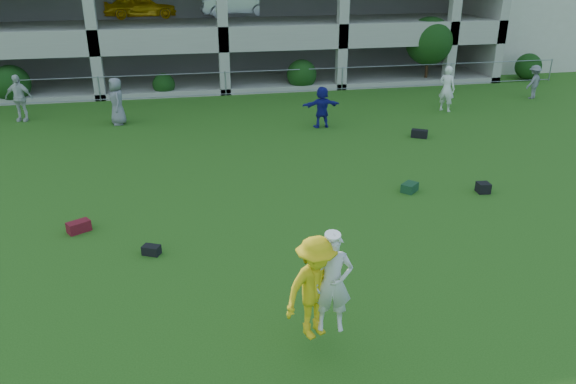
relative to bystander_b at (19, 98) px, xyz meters
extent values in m
plane|color=#235114|center=(8.88, -16.09, -0.97)|extent=(100.00, 100.00, 0.00)
imported|color=silver|center=(0.00, 0.00, 0.00)|extent=(1.22, 0.72, 1.94)
imported|color=gray|center=(4.04, -1.34, -0.01)|extent=(0.81, 1.06, 1.92)
imported|color=navy|center=(12.13, -3.44, -0.14)|extent=(1.57, 0.57, 1.67)
imported|color=white|center=(18.20, -2.06, 0.03)|extent=(0.84, 0.87, 2.01)
imported|color=slate|center=(23.45, -0.65, -0.17)|extent=(1.19, 1.02, 1.60)
cube|color=#510E11|center=(3.75, -11.31, -0.83)|extent=(0.63, 0.54, 0.28)
cube|color=black|center=(5.57, -12.87, -0.86)|extent=(0.47, 0.40, 0.22)
cube|color=#12321A|center=(12.96, -10.52, -0.84)|extent=(0.61, 0.59, 0.26)
cube|color=black|center=(15.06, -11.02, -0.82)|extent=(0.38, 0.38, 0.30)
cube|color=black|center=(15.45, -5.57, -0.82)|extent=(0.67, 0.57, 0.30)
imported|color=yellow|center=(8.46, -16.97, 0.31)|extent=(1.40, 1.13, 1.89)
imported|color=silver|center=(8.76, -16.96, 0.37)|extent=(0.74, 0.56, 1.84)
cylinder|color=white|center=(8.74, -16.94, 1.26)|extent=(0.27, 0.27, 0.08)
cube|color=#9E998C|center=(8.88, 9.91, -0.82)|extent=(30.00, 14.00, 0.30)
cube|color=#9E998C|center=(8.88, 9.91, 2.18)|extent=(30.00, 14.00, 0.30)
cube|color=#9E998C|center=(8.88, 3.06, 1.58)|extent=(30.00, 0.30, 0.90)
imported|color=yellow|center=(4.94, 7.91, 2.99)|extent=(3.95, 1.76, 1.32)
imported|color=silver|center=(10.05, 7.91, 2.99)|extent=(4.18, 2.01, 1.32)
cylinder|color=gray|center=(2.88, 2.91, -0.37)|extent=(0.06, 0.06, 1.20)
cylinder|color=gray|center=(8.88, 2.91, -0.37)|extent=(0.06, 0.06, 1.20)
cylinder|color=gray|center=(14.88, 2.91, -0.37)|extent=(0.06, 0.06, 1.20)
cylinder|color=gray|center=(20.88, 2.91, -0.37)|extent=(0.06, 0.06, 1.20)
cylinder|color=gray|center=(26.88, 2.91, -0.37)|extent=(0.06, 0.06, 1.20)
cylinder|color=gray|center=(8.88, 2.91, 0.18)|extent=(36.00, 0.04, 0.04)
cylinder|color=gray|center=(8.88, 2.91, -0.89)|extent=(36.00, 0.04, 0.04)
sphere|color=#163D11|center=(-1.12, 3.51, -0.09)|extent=(1.76, 1.76, 1.76)
sphere|color=#163D11|center=(5.88, 3.51, -0.42)|extent=(1.10, 1.10, 1.10)
sphere|color=#163D11|center=(12.88, 3.51, -0.20)|extent=(1.54, 1.54, 1.54)
cylinder|color=#382314|center=(19.88, 3.71, 0.01)|extent=(0.16, 0.16, 1.96)
sphere|color=#163D11|center=(19.88, 3.71, 1.27)|extent=(2.52, 2.52, 2.52)
sphere|color=#163D11|center=(25.88, 3.51, -0.26)|extent=(1.43, 1.43, 1.43)
camera|label=1|loc=(6.39, -24.78, 5.47)|focal=35.00mm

